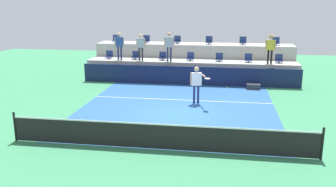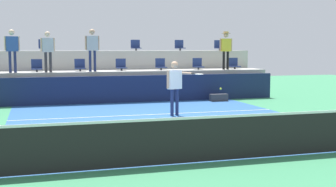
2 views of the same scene
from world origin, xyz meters
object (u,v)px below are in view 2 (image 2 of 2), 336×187
at_px(stadium_chair_upper_far_right, 219,46).
at_px(spectator_with_hat, 226,46).
at_px(stadium_chair_lower_mid_left, 80,66).
at_px(stadium_chair_lower_right, 198,65).
at_px(stadium_chair_lower_mid_right, 161,65).
at_px(spectator_leaning_on_rail, 48,48).
at_px(stadium_chair_upper_left, 44,46).
at_px(equipment_bag, 219,98).
at_px(spectator_in_white, 12,47).
at_px(tennis_player, 175,82).
at_px(stadium_chair_upper_right, 180,46).
at_px(stadium_chair_lower_left, 37,67).
at_px(spectator_in_grey, 92,46).
at_px(tennis_ball, 221,89).
at_px(stadium_chair_lower_center, 121,66).
at_px(stadium_chair_lower_far_right, 234,64).
at_px(stadium_chair_upper_mid_right, 136,46).
at_px(stadium_chair_upper_mid_left, 91,46).

relative_size(stadium_chair_upper_far_right, spectator_with_hat, 0.30).
height_order(stadium_chair_lower_mid_left, stadium_chair_lower_right, same).
height_order(stadium_chair_lower_mid_right, spectator_leaning_on_rail, spectator_leaning_on_rail).
bearing_deg(spectator_with_hat, stadium_chair_upper_left, 164.63).
bearing_deg(equipment_bag, spectator_in_white, 169.62).
bearing_deg(tennis_player, stadium_chair_lower_mid_left, 116.16).
height_order(stadium_chair_upper_right, spectator_in_white, spectator_in_white).
xyz_separation_m(stadium_chair_lower_left, spectator_in_grey, (2.24, -0.38, 0.86)).
relative_size(spectator_in_grey, tennis_ball, 25.90).
height_order(stadium_chair_lower_center, spectator_leaning_on_rail, spectator_leaning_on_rail).
distance_m(stadium_chair_lower_far_right, tennis_ball, 6.39).
bearing_deg(stadium_chair_upper_right, equipment_bag, -81.78).
xyz_separation_m(stadium_chair_upper_right, spectator_leaning_on_rail, (-6.32, -2.18, -0.08)).
bearing_deg(stadium_chair_lower_mid_right, spectator_leaning_on_rail, -175.48).
xyz_separation_m(stadium_chair_upper_mid_right, equipment_bag, (2.74, -3.69, -2.16)).
bearing_deg(spectator_with_hat, stadium_chair_upper_mid_right, 149.47).
height_order(stadium_chair_lower_left, tennis_ball, stadium_chair_lower_left).
xyz_separation_m(stadium_chair_lower_left, tennis_ball, (5.81, -5.58, -0.58)).
height_order(stadium_chair_lower_center, spectator_in_white, spectator_in_white).
distance_m(stadium_chair_lower_left, stadium_chair_upper_left, 2.02).
relative_size(stadium_chair_upper_far_right, equipment_bag, 0.68).
distance_m(stadium_chair_lower_mid_right, stadium_chair_lower_right, 1.76).
xyz_separation_m(stadium_chair_lower_mid_left, equipment_bag, (5.55, -1.89, -1.31)).
distance_m(stadium_chair_lower_center, spectator_with_hat, 4.84).
distance_m(stadium_chair_lower_left, spectator_with_hat, 8.32).
distance_m(stadium_chair_upper_far_right, tennis_ball, 8.12).
height_order(spectator_in_white, spectator_with_hat, spectator_with_hat).
xyz_separation_m(stadium_chair_lower_center, spectator_leaning_on_rail, (-3.07, -0.38, 0.77)).
relative_size(stadium_chair_upper_left, tennis_player, 0.29).
relative_size(stadium_chair_lower_left, stadium_chair_lower_mid_right, 1.00).
xyz_separation_m(stadium_chair_upper_right, equipment_bag, (0.53, -3.69, -2.16)).
height_order(stadium_chair_upper_right, equipment_bag, stadium_chair_upper_right).
bearing_deg(spectator_with_hat, stadium_chair_lower_far_right, 32.81).
height_order(spectator_in_grey, equipment_bag, spectator_in_grey).
relative_size(stadium_chair_lower_center, spectator_leaning_on_rail, 0.32).
bearing_deg(stadium_chair_lower_left, spectator_with_hat, -2.66).
bearing_deg(spectator_in_grey, stadium_chair_lower_far_right, 3.31).
relative_size(stadium_chair_upper_mid_right, spectator_in_grey, 0.30).
bearing_deg(stadium_chair_lower_mid_right, spectator_in_white, -176.47).
bearing_deg(stadium_chair_lower_mid_left, stadium_chair_lower_right, 0.00).
relative_size(stadium_chair_lower_center, stadium_chair_upper_mid_left, 1.00).
xyz_separation_m(stadium_chair_lower_far_right, tennis_ball, (-3.06, -5.58, -0.58)).
height_order(stadium_chair_lower_right, stadium_chair_upper_left, stadium_chair_upper_left).
xyz_separation_m(stadium_chair_upper_left, stadium_chair_upper_mid_left, (2.12, 0.00, 0.00)).
distance_m(stadium_chair_lower_far_right, stadium_chair_upper_far_right, 1.99).
distance_m(stadium_chair_lower_mid_left, stadium_chair_upper_left, 2.45).
height_order(stadium_chair_upper_mid_right, tennis_ball, stadium_chair_upper_mid_right).
xyz_separation_m(stadium_chair_lower_mid_left, stadium_chair_lower_center, (1.76, 0.00, 0.00)).
xyz_separation_m(stadium_chair_upper_mid_left, stadium_chair_upper_right, (4.32, 0.00, 0.00)).
bearing_deg(stadium_chair_upper_mid_left, stadium_chair_lower_right, -21.32).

